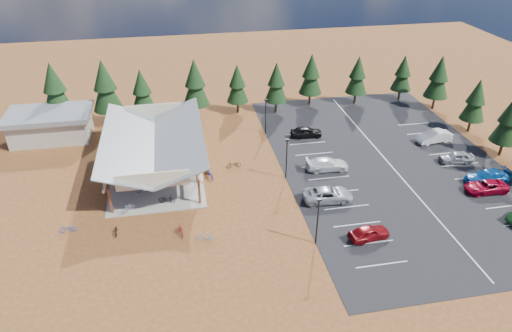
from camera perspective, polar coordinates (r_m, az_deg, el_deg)
name	(u,v)px	position (r m, az deg, el deg)	size (l,w,h in m)	color
ground	(247,192)	(51.58, -1.14, -3.21)	(140.00, 140.00, 0.00)	brown
asphalt_lot	(389,163)	(59.32, 16.26, 0.35)	(27.00, 44.00, 0.04)	black
concrete_pad	(157,168)	(57.12, -12.27, -0.28)	(10.60, 18.60, 0.10)	gray
bike_pavilion	(154,141)	(55.32, -12.69, 3.08)	(11.65, 19.40, 4.97)	maroon
outbuilding	(51,125)	(68.14, -24.28, 4.72)	(11.00, 7.00, 3.90)	#ADA593
lamp_post_0	(318,218)	(42.97, 7.71, -6.48)	(0.50, 0.25, 5.14)	black
lamp_post_1	(287,156)	(52.59, 3.85, 1.25)	(0.50, 0.25, 5.14)	black
lamp_post_2	(266,114)	(63.04, 1.21, 6.50)	(0.50, 0.25, 5.14)	black
trash_bin_0	(197,171)	(54.85, -7.33, -0.68)	(0.60, 0.60, 0.90)	#3E2916
trash_bin_1	(207,171)	(54.89, -6.16, -0.57)	(0.60, 0.60, 0.90)	#3E2916
pine_0	(54,88)	(70.36, -23.89, 8.93)	(4.05, 4.05, 9.43)	#382314
pine_1	(105,86)	(68.13, -18.36, 9.50)	(4.16, 4.16, 9.70)	#382314
pine_2	(142,90)	(67.84, -14.07, 9.15)	(3.47, 3.47, 8.08)	#382314
pine_3	(195,83)	(67.56, -7.63, 10.28)	(3.90, 3.90, 9.09)	#382314
pine_4	(237,84)	(69.27, -2.36, 10.25)	(3.27, 3.27, 7.63)	#382314
pine_5	(276,82)	(69.31, 2.55, 10.42)	(3.40, 3.40, 7.92)	#382314
pine_6	(311,74)	(72.44, 6.90, 11.34)	(3.57, 3.57, 8.33)	#382314
pine_7	(358,75)	(74.27, 12.58, 11.06)	(3.35, 3.35, 7.80)	#382314
pine_8	(403,73)	(77.58, 17.88, 11.01)	(3.22, 3.22, 7.50)	#382314
pine_11	(510,119)	(64.64, 29.19, 5.16)	(3.59, 3.59, 8.35)	#382314
pine_12	(476,100)	(69.94, 25.78, 7.43)	(3.31, 3.31, 7.71)	#382314
pine_13	(439,77)	(75.65, 21.89, 10.29)	(3.65, 3.65, 8.50)	#382314
bike_0	(143,189)	(52.56, -13.91, -2.86)	(0.53, 1.51, 0.79)	black
bike_1	(147,178)	(54.30, -13.47, -1.47)	(0.50, 1.77, 1.06)	gray
bike_2	(146,155)	(59.35, -13.63, 1.30)	(0.54, 1.56, 0.82)	#193599
bike_3	(132,141)	(62.99, -15.26, 3.00)	(0.52, 1.84, 1.11)	maroon
bike_4	(167,199)	(50.23, -11.11, -4.09)	(0.63, 1.82, 0.96)	black
bike_5	(187,176)	(53.85, -8.63, -1.22)	(0.48, 1.71, 1.03)	#92969A
bike_6	(178,161)	(57.12, -9.72, 0.62)	(0.63, 1.80, 0.94)	navy
bike_7	(177,137)	(62.98, -9.82, 3.65)	(0.50, 1.79, 1.07)	maroon
bike_8	(116,231)	(47.30, -17.08, -7.74)	(0.53, 1.52, 0.80)	black
bike_9	(128,208)	(49.90, -15.67, -5.12)	(0.47, 1.67, 1.00)	#9DA0A7
bike_10	(68,229)	(49.07, -22.45, -7.25)	(0.61, 1.74, 0.92)	#1748A0
bike_11	(181,230)	(45.78, -9.36, -7.87)	(0.49, 1.72, 1.03)	maroon
bike_13	(205,237)	(44.62, -6.33, -8.75)	(0.50, 1.77, 1.06)	#9B9FA3
bike_14	(211,175)	(53.96, -5.71, -1.07)	(0.67, 1.91, 1.01)	navy
bike_16	(234,164)	(55.83, -2.79, 0.20)	(0.64, 1.82, 0.96)	black
car_0	(369,233)	(45.81, 13.95, -8.08)	(1.65, 4.11, 1.40)	maroon
car_2	(328,195)	(50.24, 8.97, -3.55)	(2.52, 5.46, 1.52)	#A2A5AA
car_3	(327,164)	(55.87, 8.89, 0.23)	(2.10, 5.18, 1.50)	white
car_4	(306,132)	(63.43, 6.30, 4.28)	(1.74, 4.32, 1.47)	black
car_6	(486,187)	(57.27, 26.81, -2.32)	(2.20, 4.78, 1.33)	maroon
car_7	(487,177)	(59.08, 26.95, -1.22)	(2.16, 5.31, 1.54)	#0A4694
car_8	(456,157)	(62.02, 23.76, 1.01)	(1.68, 4.18, 1.43)	#919298
car_9	(434,136)	(66.13, 21.36, 3.46)	(1.70, 4.88, 1.61)	white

